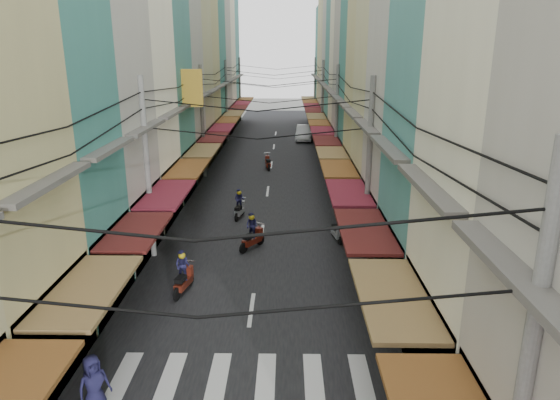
# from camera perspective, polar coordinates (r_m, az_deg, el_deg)

# --- Properties ---
(ground) EXTENTS (160.00, 160.00, 0.00)m
(ground) POSITION_cam_1_polar(r_m,az_deg,el_deg) (20.68, -2.90, -9.72)
(ground) COLOR slate
(ground) RESTS_ON ground
(road) EXTENTS (10.00, 80.00, 0.02)m
(road) POSITION_cam_1_polar(r_m,az_deg,el_deg) (39.56, -1.08, 3.38)
(road) COLOR black
(road) RESTS_ON ground
(sidewalk_left) EXTENTS (3.00, 80.00, 0.06)m
(sidewalk_left) POSITION_cam_1_polar(r_m,az_deg,el_deg) (40.30, -10.38, 3.39)
(sidewalk_left) COLOR gray
(sidewalk_left) RESTS_ON ground
(sidewalk_right) EXTENTS (3.00, 80.00, 0.06)m
(sidewalk_right) POSITION_cam_1_polar(r_m,az_deg,el_deg) (39.88, 8.31, 3.35)
(sidewalk_right) COLOR gray
(sidewalk_right) RESTS_ON ground
(crosswalk) EXTENTS (7.55, 2.40, 0.01)m
(crosswalk) POSITION_cam_1_polar(r_m,az_deg,el_deg) (15.55, -4.37, -19.58)
(crosswalk) COLOR silver
(crosswalk) RESTS_ON ground
(building_row_left) EXTENTS (7.80, 67.67, 23.70)m
(building_row_left) POSITION_cam_1_polar(r_m,az_deg,el_deg) (36.20, -14.60, 17.21)
(building_row_left) COLOR #BCB8AC
(building_row_left) RESTS_ON ground
(building_row_right) EXTENTS (7.80, 68.98, 22.59)m
(building_row_right) POSITION_cam_1_polar(r_m,az_deg,el_deg) (35.51, 12.08, 16.80)
(building_row_right) COLOR teal
(building_row_right) RESTS_ON ground
(utility_poles) EXTENTS (10.20, 66.13, 8.20)m
(utility_poles) POSITION_cam_1_polar(r_m,az_deg,el_deg) (33.59, -1.43, 12.34)
(utility_poles) COLOR gray
(utility_poles) RESTS_ON ground
(white_car) EXTENTS (5.64, 2.63, 1.93)m
(white_car) POSITION_cam_1_polar(r_m,az_deg,el_deg) (53.15, 2.81, 6.85)
(white_car) COLOR silver
(white_car) RESTS_ON ground
(bicycle) EXTENTS (1.60, 0.69, 1.08)m
(bicycle) POSITION_cam_1_polar(r_m,az_deg,el_deg) (21.92, 12.22, -8.49)
(bicycle) COLOR black
(bicycle) RESTS_ON ground
(moving_scooters) EXTENTS (6.97, 23.01, 1.80)m
(moving_scooters) POSITION_cam_1_polar(r_m,az_deg,el_deg) (26.38, -3.84, -2.47)
(moving_scooters) COLOR black
(moving_scooters) RESTS_ON ground
(parked_scooters) EXTENTS (13.49, 15.22, 0.96)m
(parked_scooters) POSITION_cam_1_polar(r_m,az_deg,el_deg) (17.54, 11.43, -13.60)
(parked_scooters) COLOR black
(parked_scooters) RESTS_ON ground
(pedestrians) EXTENTS (13.69, 19.20, 2.25)m
(pedestrians) POSITION_cam_1_polar(r_m,az_deg,el_deg) (22.46, -13.74, -4.94)
(pedestrians) COLOR black
(pedestrians) RESTS_ON ground
(market_umbrella) EXTENTS (2.04, 2.04, 2.15)m
(market_umbrella) POSITION_cam_1_polar(r_m,az_deg,el_deg) (17.48, 19.27, -9.05)
(market_umbrella) COLOR #B2B2B7
(market_umbrella) RESTS_ON ground
(traffic_sign) EXTENTS (0.10, 0.61, 2.77)m
(traffic_sign) POSITION_cam_1_polar(r_m,az_deg,el_deg) (20.05, 13.18, -4.79)
(traffic_sign) COLOR gray
(traffic_sign) RESTS_ON ground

